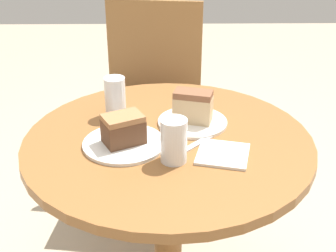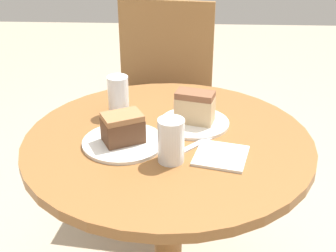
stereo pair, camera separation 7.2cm
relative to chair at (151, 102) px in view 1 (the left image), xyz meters
name	(u,v)px [view 1 (the left image)]	position (x,y,z in m)	size (l,w,h in m)	color
table	(168,187)	(0.07, -0.78, 0.06)	(0.85, 0.85, 0.74)	brown
chair	(151,102)	(0.00, 0.00, 0.00)	(0.52, 0.51, 0.94)	olive
plate_near	(192,122)	(0.15, -0.69, 0.24)	(0.22, 0.22, 0.01)	silver
plate_far	(124,144)	(-0.06, -0.82, 0.24)	(0.24, 0.24, 0.01)	silver
cake_slice_near	(193,106)	(0.15, -0.69, 0.30)	(0.13, 0.09, 0.10)	tan
cake_slice_far	(123,129)	(-0.06, -0.82, 0.29)	(0.13, 0.12, 0.08)	brown
glass_lemonade	(174,142)	(0.08, -0.90, 0.29)	(0.07, 0.07, 0.12)	beige
glass_water	(115,99)	(-0.10, -0.62, 0.29)	(0.07, 0.07, 0.13)	silver
napkin_stack	(223,154)	(0.22, -0.88, 0.24)	(0.17, 0.17, 0.01)	silver
fork	(196,144)	(0.15, -0.82, 0.24)	(0.14, 0.14, 0.00)	silver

